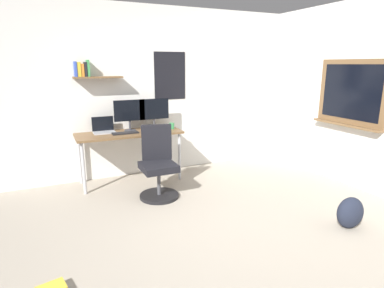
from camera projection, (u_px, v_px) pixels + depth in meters
The scene contains 11 objects.
ground_plane at pixel (230, 240), 3.23m from camera, with size 5.20×5.20×0.00m, color #9E9384.
wall_back at pixel (152, 92), 5.07m from camera, with size 5.00×0.30×2.60m.
desk at pixel (130, 138), 4.71m from camera, with size 1.52×0.56×0.76m.
office_chair at pixel (158, 167), 4.24m from camera, with size 0.52×0.54×0.95m.
laptop at pixel (104, 129), 4.66m from camera, with size 0.31×0.21×0.23m.
monitor_primary at pixel (130, 113), 4.72m from camera, with size 0.46×0.17×0.46m.
monitor_secondary at pixel (154, 111), 4.87m from camera, with size 0.46×0.17×0.46m.
keyboard at pixel (125, 133), 4.59m from camera, with size 0.37×0.13×0.02m, color black.
computer_mouse at pixel (144, 131), 4.71m from camera, with size 0.10×0.06×0.03m, color #262628.
coffee_mug at pixel (172, 126), 4.93m from camera, with size 0.08×0.08×0.09m, color #338C4C.
backpack at pixel (350, 213), 3.45m from camera, with size 0.32×0.22×0.35m, color #1E2333.
Camera 1 is at (-1.57, -2.47, 1.73)m, focal length 29.91 mm.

